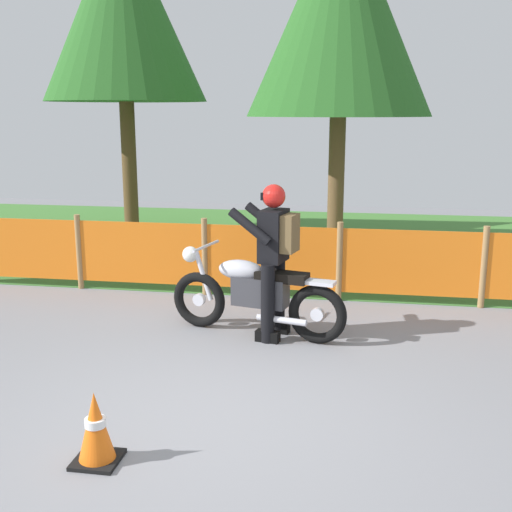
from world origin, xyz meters
TOP-DOWN VIEW (x-y plane):
  - ground at (0.00, 0.00)m, footprint 24.00×24.00m
  - grass_verge at (0.00, 7.15)m, footprint 24.00×7.43m
  - barrier_fence at (-0.00, 3.44)m, footprint 9.08×0.08m
  - tree_leftmost at (-3.28, 7.05)m, footprint 3.02×3.02m
  - tree_near_left at (0.71, 6.42)m, footprint 3.10×3.10m
  - motorcycle_lead at (0.03, 1.99)m, footprint 2.04×0.75m
  - rider_lead at (0.25, 1.94)m, footprint 0.75×0.63m
  - traffic_cone at (-0.64, -0.79)m, footprint 0.32×0.32m

SIDE VIEW (x-z plane):
  - ground at x=0.00m, z-range -0.02..0.00m
  - grass_verge at x=0.00m, z-range 0.00..0.01m
  - traffic_cone at x=-0.64m, z-range -0.01..0.52m
  - motorcycle_lead at x=0.03m, z-range -0.01..0.96m
  - barrier_fence at x=0.00m, z-range 0.01..1.06m
  - rider_lead at x=0.25m, z-range 0.11..1.80m
  - tree_near_left at x=0.71m, z-range 1.16..6.96m
  - tree_leftmost at x=-3.28m, z-range 1.29..7.26m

